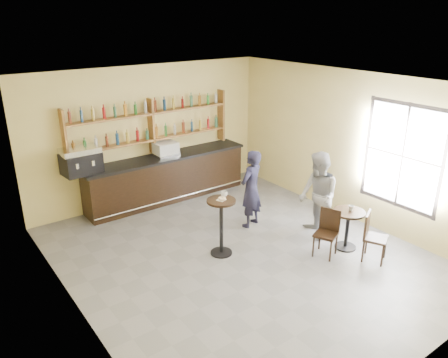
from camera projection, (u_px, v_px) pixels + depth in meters
floor at (241, 255)px, 8.23m from camera, size 7.00×7.00×0.00m
ceiling at (243, 84)px, 7.09m from camera, size 7.00×7.00×0.00m
wall_back at (149, 134)px, 10.29m from camera, size 7.00×0.00×7.00m
wall_front at (431, 262)px, 5.03m from camera, size 7.00×0.00×7.00m
wall_left at (71, 221)px, 6.00m from camera, size 0.00×7.00×7.00m
wall_right at (351, 147)px, 9.32m from camera, size 0.00×7.00×7.00m
window_pane at (403, 156)px, 8.38m from camera, size 0.00×2.00×2.00m
window_frame at (402, 156)px, 8.38m from camera, size 0.04×1.70×2.10m
shelf_unit at (151, 126)px, 10.12m from camera, size 4.00×0.26×1.40m
liquor_bottles at (151, 119)px, 10.06m from camera, size 3.68×0.10×1.00m
bar_counter at (167, 178)px, 10.53m from camera, size 4.10×0.80×1.11m
espresso_machine at (81, 161)px, 9.12m from camera, size 0.82×0.57×0.56m
pastry_case at (166, 149)px, 10.27m from camera, size 0.54×0.44×0.32m
pedestal_table at (221, 227)px, 8.10m from camera, size 0.67×0.67×1.11m
napkin at (221, 200)px, 7.90m from camera, size 0.19×0.19×0.00m
donut at (222, 199)px, 7.89m from camera, size 0.16×0.16×0.05m
cup_pedestal at (224, 194)px, 8.04m from camera, size 0.15×0.15×0.10m
man_main at (251, 189)px, 9.11m from camera, size 0.70×0.56×1.67m
cafe_table at (347, 230)px, 8.37m from camera, size 0.81×0.81×0.78m
cup_cafe at (351, 208)px, 8.24m from camera, size 0.14×0.14×0.10m
chair_west at (326, 234)px, 8.08m from camera, size 0.50×0.50×0.90m
chair_south at (376, 238)px, 7.92m from camera, size 0.53×0.53×0.92m
patron_second at (318, 196)px, 8.62m from camera, size 0.96×1.06×1.78m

